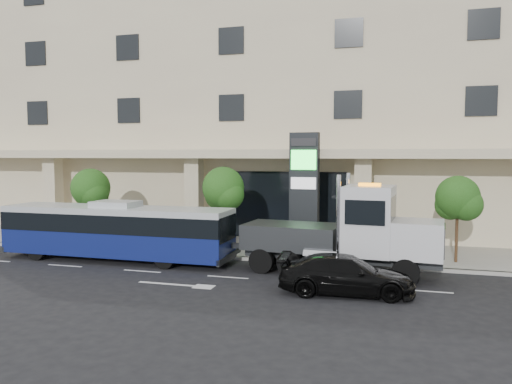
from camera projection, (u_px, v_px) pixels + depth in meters
ground at (239, 269)px, 22.42m from camera, size 120.00×120.00×0.00m
sidewalk at (267, 248)px, 27.21m from camera, size 120.00×6.00×0.15m
curb at (251, 259)px, 24.33m from camera, size 120.00×0.30×0.15m
convention_center at (303, 89)px, 36.47m from camera, size 60.00×17.60×20.00m
tree_left at (91, 191)px, 28.35m from camera, size 2.27×2.20×4.22m
tree_mid at (224, 191)px, 26.16m from camera, size 2.28×2.20×4.38m
tree_right at (458, 201)px, 23.05m from camera, size 2.10×2.00×4.04m
city_bus at (116, 230)px, 24.23m from camera, size 11.51×2.48×2.91m
tow_truck at (349, 234)px, 21.26m from camera, size 9.58×3.03×4.34m
black_sedan at (346, 275)px, 18.43m from camera, size 5.11×2.39×1.44m
signage_pylon at (304, 190)px, 26.58m from camera, size 1.57×0.66×6.18m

